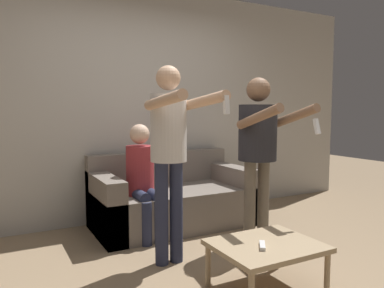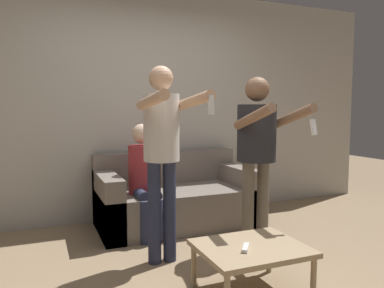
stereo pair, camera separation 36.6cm
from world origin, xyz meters
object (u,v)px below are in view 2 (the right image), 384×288
(person_standing_right, at_px, (258,141))
(coffee_table, at_px, (251,251))
(remote_on_table, at_px, (246,248))
(couch, at_px, (175,200))
(person_seated, at_px, (144,176))
(person_standing_left, at_px, (163,142))

(person_standing_right, xyz_separation_m, coffee_table, (-0.52, -0.76, -0.69))
(coffee_table, distance_m, remote_on_table, 0.10)
(couch, bearing_deg, person_seated, -153.79)
(person_seated, height_order, coffee_table, person_seated)
(person_seated, bearing_deg, person_standing_right, -40.45)
(person_standing_left, distance_m, person_standing_right, 0.91)
(person_standing_left, relative_size, person_standing_right, 1.04)
(person_standing_right, relative_size, remote_on_table, 11.15)
(person_seated, bearing_deg, coffee_table, -76.69)
(person_standing_right, relative_size, coffee_table, 2.17)
(person_seated, relative_size, remote_on_table, 8.04)
(remote_on_table, bearing_deg, person_seated, 100.31)
(coffee_table, relative_size, remote_on_table, 5.13)
(person_standing_left, distance_m, remote_on_table, 1.08)
(couch, distance_m, coffee_table, 1.70)
(couch, xyz_separation_m, person_standing_left, (-0.46, -0.95, 0.75))
(person_standing_left, height_order, remote_on_table, person_standing_left)
(couch, height_order, person_standing_right, person_standing_right)
(person_standing_right, xyz_separation_m, remote_on_table, (-0.59, -0.80, -0.64))
(person_standing_left, height_order, person_standing_right, person_standing_left)
(coffee_table, height_order, remote_on_table, remote_on_table)
(person_standing_left, relative_size, coffee_table, 2.25)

